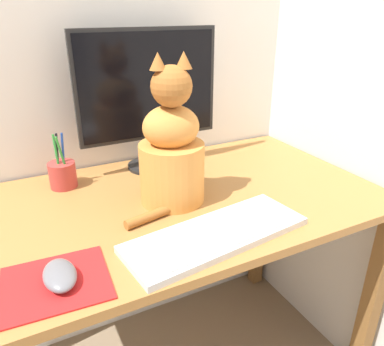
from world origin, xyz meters
TOP-DOWN VIEW (x-y plane):
  - wall_back at (0.00, 0.38)m, footprint 7.00×0.04m
  - wall_side_right at (0.64, 0.00)m, footprint 0.04×7.00m
  - desk at (0.00, 0.00)m, footprint 1.22×0.70m
  - monitor at (0.02, 0.25)m, footprint 0.48×0.17m
  - keyboard at (-0.00, -0.24)m, footprint 0.48×0.22m
  - mousepad_left at (-0.38, -0.23)m, footprint 0.22×0.20m
  - computer_mouse_left at (-0.37, -0.23)m, footprint 0.07×0.11m
  - cat at (-0.02, -0.01)m, footprint 0.28×0.21m
  - pen_cup at (-0.28, 0.23)m, footprint 0.08×0.08m

SIDE VIEW (x-z plane):
  - desk at x=0.00m, z-range 0.27..1.02m
  - mousepad_left at x=-0.38m, z-range 0.75..0.76m
  - keyboard at x=0.00m, z-range 0.75..0.78m
  - computer_mouse_left at x=-0.37m, z-range 0.76..0.79m
  - pen_cup at x=-0.28m, z-range 0.71..0.88m
  - cat at x=-0.02m, z-range 0.70..1.12m
  - monitor at x=0.02m, z-range 0.78..1.24m
  - wall_back at x=0.00m, z-range 0.00..2.50m
  - wall_side_right at x=0.64m, z-range 0.00..2.50m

